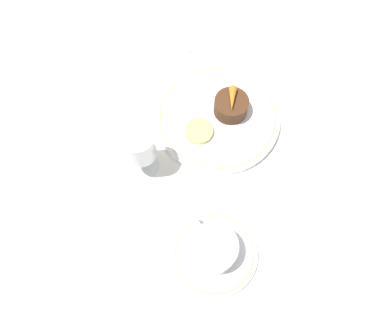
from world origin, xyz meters
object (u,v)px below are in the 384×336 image
wine_glass (140,147)px  dessert_cake (231,106)px  dinner_plate (218,117)px  fork (167,61)px  coffee_cup (213,248)px

wine_glass → dessert_cake: 0.22m
dinner_plate → dessert_cake: dessert_cake is taller
wine_glass → fork: bearing=-41.0°
dinner_plate → wine_glass: 0.20m
dinner_plate → fork: (0.19, 0.01, -0.01)m
wine_glass → fork: size_ratio=0.72×
dinner_plate → fork: size_ratio=1.53×
coffee_cup → fork: (0.41, -0.15, -0.04)m
wine_glass → dessert_cake: bearing=-88.5°
wine_glass → dinner_plate: bearing=-86.8°
dessert_cake → dinner_plate: bearing=80.2°
dinner_plate → dessert_cake: bearing=-99.8°
fork → coffee_cup: bearing=159.6°
dinner_plate → wine_glass: (-0.01, 0.18, 0.08)m
dinner_plate → wine_glass: bearing=93.2°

